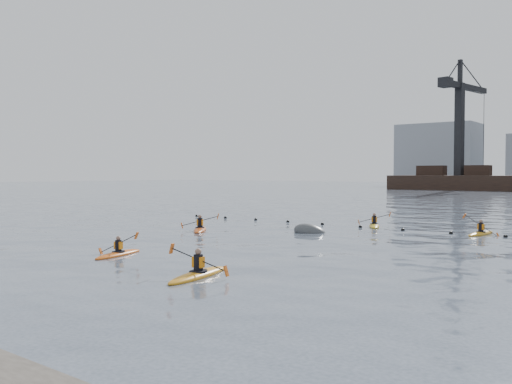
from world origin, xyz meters
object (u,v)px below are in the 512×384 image
Objects in this scene: kayaker_1 at (198,274)px; kayaker_2 at (200,229)px; kayaker_5 at (374,225)px; mooring_buoy at (310,233)px; kayaker_3 at (481,233)px; kayaker_0 at (118,253)px.

kayaker_1 is 15.21m from kayaker_2.
mooring_buoy is at bearing -130.66° from kayaker_5.
kayaker_3 is (4.26, 19.52, -0.01)m from kayaker_1.
kayaker_1 is at bearing -85.15° from kayaker_2.
kayaker_2 is 16.88m from kayaker_3.
mooring_buoy is at bearing 67.90° from kayaker_0.
kayaker_5 is (-2.82, 20.24, -0.01)m from kayaker_1.
kayaker_1 is at bearing -27.03° from kayaker_0.
kayaker_1 reaches higher than kayaker_5.
kayaker_2 reaches higher than kayaker_5.
kayaker_5 is at bearing 87.24° from kayaker_1.
kayaker_3 reaches higher than kayaker_5.
kayaker_0 is 13.05m from mooring_buoy.
kayaker_5 is (7.55, 9.12, -0.01)m from kayaker_2.
kayaker_3 is 9.99m from mooring_buoy.
kayaker_5 is at bearing 66.08° from kayaker_0.
kayaker_0 is 6.33m from kayaker_1.
kayaker_3 is 1.00× the size of kayaker_5.
mooring_buoy is (-1.46, -5.88, -0.10)m from kayaker_5.
kayaker_1 reaches higher than kayaker_0.
kayaker_2 is (-4.22, 9.68, 0.02)m from kayaker_0.
kayaker_3 is at bearing 66.98° from kayaker_1.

